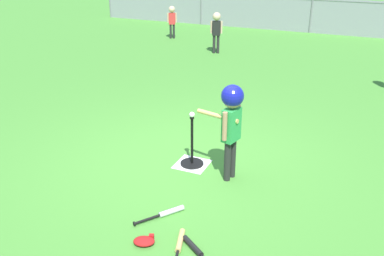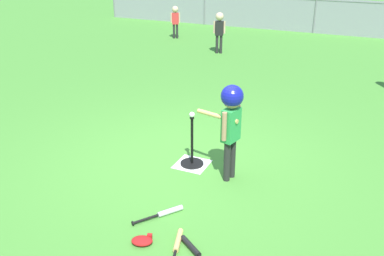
% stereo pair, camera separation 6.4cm
% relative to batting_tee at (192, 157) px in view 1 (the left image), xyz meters
% --- Properties ---
extents(ground_plane, '(60.00, 60.00, 0.00)m').
position_rel_batting_tee_xyz_m(ground_plane, '(-0.14, 0.04, -0.11)').
color(ground_plane, '#478C33').
extents(home_plate, '(0.44, 0.44, 0.01)m').
position_rel_batting_tee_xyz_m(home_plate, '(0.00, 0.00, -0.11)').
color(home_plate, white).
rests_on(home_plate, ground_plane).
extents(batting_tee, '(0.32, 0.32, 0.71)m').
position_rel_batting_tee_xyz_m(batting_tee, '(0.00, 0.00, 0.00)').
color(batting_tee, black).
rests_on(batting_tee, ground_plane).
extents(baseball_on_tee, '(0.07, 0.07, 0.07)m').
position_rel_batting_tee_xyz_m(baseball_on_tee, '(0.00, 0.00, 0.63)').
color(baseball_on_tee, white).
rests_on(baseball_on_tee, batting_tee).
extents(batter_child, '(0.64, 0.36, 1.27)m').
position_rel_batting_tee_xyz_m(batter_child, '(0.59, -0.14, 0.79)').
color(batter_child, '#262626').
rests_on(batter_child, ground_plane).
extents(fielder_deep_right, '(0.32, 0.22, 1.11)m').
position_rel_batting_tee_xyz_m(fielder_deep_right, '(-2.01, 6.16, 0.60)').
color(fielder_deep_right, '#262626').
rests_on(fielder_deep_right, ground_plane).
extents(fielder_deep_center, '(0.27, 0.20, 1.01)m').
position_rel_batting_tee_xyz_m(fielder_deep_center, '(-3.99, 7.45, 0.53)').
color(fielder_deep_center, '#262626').
rests_on(fielder_deep_center, ground_plane).
extents(spare_bat_silver, '(0.40, 0.54, 0.06)m').
position_rel_batting_tee_xyz_m(spare_bat_silver, '(0.22, -1.22, -0.08)').
color(spare_bat_silver, silver).
rests_on(spare_bat_silver, ground_plane).
extents(spare_bat_wood, '(0.25, 0.65, 0.06)m').
position_rel_batting_tee_xyz_m(spare_bat_wood, '(0.59, -1.65, -0.08)').
color(spare_bat_wood, '#DBB266').
rests_on(spare_bat_wood, ground_plane).
extents(spare_bat_black, '(0.56, 0.41, 0.06)m').
position_rel_batting_tee_xyz_m(spare_bat_black, '(0.78, -1.65, -0.08)').
color(spare_bat_black, black).
rests_on(spare_bat_black, ground_plane).
extents(glove_by_plate, '(0.26, 0.23, 0.07)m').
position_rel_batting_tee_xyz_m(glove_by_plate, '(0.24, -1.75, -0.08)').
color(glove_by_plate, '#B21919').
rests_on(glove_by_plate, ground_plane).
extents(outfield_fence, '(16.06, 0.06, 1.15)m').
position_rel_batting_tee_xyz_m(outfield_fence, '(-0.14, 10.16, 0.50)').
color(outfield_fence, slate).
rests_on(outfield_fence, ground_plane).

